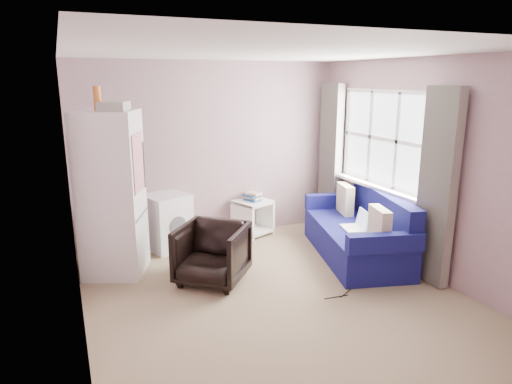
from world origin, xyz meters
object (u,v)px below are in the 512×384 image
side_table (253,215)px  sofa (360,233)px  armchair (212,251)px  washing_machine (166,220)px  fridge (112,193)px

side_table → sofa: 1.64m
armchair → sofa: (1.99, -0.03, -0.06)m
armchair → sofa: size_ratio=0.36×
sofa → washing_machine: bearing=165.1°
fridge → armchair: bearing=-14.1°
fridge → washing_machine: bearing=58.9°
fridge → side_table: 2.22m
washing_machine → sofa: bearing=-50.8°
side_table → sofa: bearing=-55.2°
fridge → side_table: (2.03, 0.62, -0.67)m
armchair → fridge: 1.34m
washing_machine → fridge: bearing=-163.7°
armchair → washing_machine: washing_machine is taller
fridge → sofa: fridge is taller
armchair → side_table: armchair is taller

